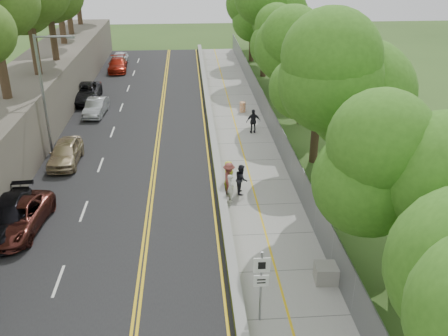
# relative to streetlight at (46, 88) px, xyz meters

# --- Properties ---
(ground) EXTENTS (140.00, 140.00, 0.00)m
(ground) POSITION_rel_streetlight_xyz_m (10.46, -14.00, -4.64)
(ground) COLOR #33511E
(ground) RESTS_ON ground
(road) EXTENTS (11.20, 66.00, 0.04)m
(road) POSITION_rel_streetlight_xyz_m (5.06, 1.00, -4.62)
(road) COLOR black
(road) RESTS_ON ground
(sidewalk) EXTENTS (4.20, 66.00, 0.05)m
(sidewalk) POSITION_rel_streetlight_xyz_m (13.01, 1.00, -4.61)
(sidewalk) COLOR gray
(sidewalk) RESTS_ON ground
(jersey_barrier) EXTENTS (0.42, 66.00, 0.60)m
(jersey_barrier) POSITION_rel_streetlight_xyz_m (10.71, 1.00, -4.34)
(jersey_barrier) COLOR #B9E21F
(jersey_barrier) RESTS_ON ground
(rock_embankment) EXTENTS (5.00, 66.00, 4.00)m
(rock_embankment) POSITION_rel_streetlight_xyz_m (-3.04, 1.00, -2.64)
(rock_embankment) COLOR #595147
(rock_embankment) RESTS_ON ground
(chainlink_fence) EXTENTS (0.04, 66.00, 2.00)m
(chainlink_fence) POSITION_rel_streetlight_xyz_m (15.11, 1.00, -3.64)
(chainlink_fence) COLOR slate
(chainlink_fence) RESTS_ON ground
(trees_fenceside) EXTENTS (7.00, 66.00, 14.00)m
(trees_fenceside) POSITION_rel_streetlight_xyz_m (17.46, 1.00, 2.36)
(trees_fenceside) COLOR #428421
(trees_fenceside) RESTS_ON ground
(streetlight) EXTENTS (2.52, 0.22, 8.00)m
(streetlight) POSITION_rel_streetlight_xyz_m (0.00, 0.00, 0.00)
(streetlight) COLOR gray
(streetlight) RESTS_ON ground
(signpost) EXTENTS (0.62, 0.09, 3.10)m
(signpost) POSITION_rel_streetlight_xyz_m (11.51, -17.02, -2.68)
(signpost) COLOR gray
(signpost) RESTS_ON sidewalk
(construction_barrel) EXTENTS (0.51, 0.51, 0.84)m
(construction_barrel) POSITION_rel_streetlight_xyz_m (13.57, 7.99, -4.17)
(construction_barrel) COLOR #DD5100
(construction_barrel) RESTS_ON sidewalk
(concrete_block) EXTENTS (1.24, 0.96, 0.78)m
(concrete_block) POSITION_rel_streetlight_xyz_m (14.76, -14.85, -4.20)
(concrete_block) COLOR gray
(concrete_block) RESTS_ON sidewalk
(car_2) EXTENTS (2.87, 5.37, 1.44)m
(car_2) POSITION_rel_streetlight_xyz_m (0.40, -9.69, -3.88)
(car_2) COLOR #4F201A
(car_2) RESTS_ON road
(car_3) EXTENTS (2.49, 5.39, 1.53)m
(car_3) POSITION_rel_streetlight_xyz_m (-0.14, -9.65, -3.84)
(car_3) COLOR black
(car_3) RESTS_ON road
(car_4) EXTENTS (1.79, 4.41, 1.50)m
(car_4) POSITION_rel_streetlight_xyz_m (1.04, -1.57, -3.85)
(car_4) COLOR tan
(car_4) RESTS_ON road
(car_5) EXTENTS (1.71, 4.14, 1.33)m
(car_5) POSITION_rel_streetlight_xyz_m (1.46, 8.15, -3.93)
(car_5) COLOR #A6AAAF
(car_5) RESTS_ON road
(car_6) EXTENTS (2.79, 5.66, 1.55)m
(car_6) POSITION_rel_streetlight_xyz_m (-0.14, 12.12, -3.83)
(car_6) COLOR black
(car_6) RESTS_ON road
(car_7) EXTENTS (2.26, 4.87, 1.38)m
(car_7) POSITION_rel_streetlight_xyz_m (1.46, 22.99, -3.91)
(car_7) COLOR #9D2011
(car_7) RESTS_ON road
(car_8) EXTENTS (2.02, 4.23, 1.39)m
(car_8) POSITION_rel_streetlight_xyz_m (1.28, 26.04, -3.90)
(car_8) COLOR white
(car_8) RESTS_ON road
(painter_0) EXTENTS (0.86, 1.02, 1.79)m
(painter_0) POSITION_rel_streetlight_xyz_m (11.21, -6.09, -3.70)
(painter_0) COLOR gold
(painter_0) RESTS_ON sidewalk
(painter_1) EXTENTS (0.51, 0.66, 1.61)m
(painter_1) POSITION_rel_streetlight_xyz_m (11.21, -7.46, -3.79)
(painter_1) COLOR silver
(painter_1) RESTS_ON sidewalk
(painter_2) EXTENTS (0.68, 0.86, 1.74)m
(painter_2) POSITION_rel_streetlight_xyz_m (11.91, -6.52, -3.72)
(painter_2) COLOR black
(painter_2) RESTS_ON sidewalk
(painter_3) EXTENTS (0.81, 1.26, 1.85)m
(painter_3) POSITION_rel_streetlight_xyz_m (11.21, -6.47, -3.67)
(painter_3) COLOR brown
(painter_3) RESTS_ON sidewalk
(person_far) EXTENTS (1.11, 0.55, 1.82)m
(person_far) POSITION_rel_streetlight_xyz_m (13.83, 3.03, -3.68)
(person_far) COLOR black
(person_far) RESTS_ON sidewalk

